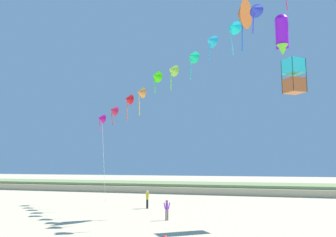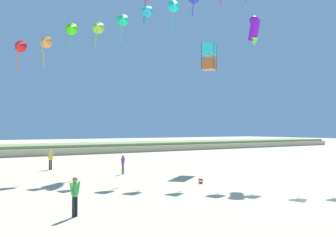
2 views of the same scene
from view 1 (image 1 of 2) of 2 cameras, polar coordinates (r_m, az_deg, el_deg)
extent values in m
cube|color=#BFAE8B|center=(55.80, 12.43, -11.09)|extent=(120.00, 11.12, 0.97)
cube|color=#7A8E56|center=(55.76, 12.41, -10.45)|extent=(120.00, 9.46, 0.55)
cylinder|color=#726656|center=(28.23, -0.33, -15.26)|extent=(0.11, 0.11, 0.77)
cylinder|color=#726656|center=(28.25, -0.04, -15.25)|extent=(0.11, 0.11, 0.77)
cylinder|color=purple|center=(28.15, -0.18, -13.92)|extent=(0.20, 0.20, 0.55)
cylinder|color=purple|center=(28.12, -0.55, -13.85)|extent=(0.20, 0.15, 0.52)
cylinder|color=purple|center=(28.18, 0.18, -13.83)|extent=(0.20, 0.15, 0.52)
sphere|color=brown|center=(28.11, -0.18, -13.15)|extent=(0.21, 0.21, 0.21)
cylinder|color=black|center=(35.52, -3.28, -13.54)|extent=(0.13, 0.13, 0.87)
cylinder|color=black|center=(35.65, -3.42, -13.52)|extent=(0.13, 0.13, 0.87)
cylinder|color=yellow|center=(35.52, -3.34, -12.33)|extent=(0.23, 0.23, 0.62)
cylinder|color=yellow|center=(35.35, -3.16, -12.28)|extent=(0.22, 0.19, 0.59)
cylinder|color=yellow|center=(35.68, -3.51, -12.23)|extent=(0.22, 0.19, 0.59)
sphere|color=beige|center=(35.48, -3.33, -11.63)|extent=(0.24, 0.24, 0.24)
cone|color=#C01489|center=(41.15, -10.72, 0.01)|extent=(1.37, 1.29, 1.17)
cylinder|color=#E53984|center=(41.18, -10.86, -1.18)|extent=(0.21, 0.10, 1.25)
cone|color=#CD2149|center=(39.32, -8.80, 1.31)|extent=(1.40, 1.33, 1.21)
cylinder|color=#E53A39|center=(39.32, -8.95, -0.06)|extent=(0.18, 0.23, 1.43)
cone|color=red|center=(37.81, -6.42, 3.10)|extent=(1.31, 1.18, 1.11)
cylinder|color=#E55A39|center=(37.72, -6.59, 1.15)|extent=(0.12, 0.24, 2.12)
cone|color=orange|center=(35.99, -4.46, 4.21)|extent=(1.31, 1.21, 1.10)
cylinder|color=gold|center=(35.87, -4.63, 2.14)|extent=(0.20, 0.28, 2.15)
cone|color=#3DF10F|center=(34.60, -2.00, 6.78)|extent=(1.29, 1.09, 1.11)
cylinder|color=#39E53F|center=(34.50, -2.17, 5.26)|extent=(0.21, 0.10, 1.39)
cone|color=#98D93D|center=(32.93, 0.66, 7.80)|extent=(1.36, 1.26, 1.16)
cylinder|color=#73E539|center=(32.78, 0.48, 5.96)|extent=(0.19, 0.26, 1.68)
cone|color=#14DE90|center=(31.87, 3.89, 9.92)|extent=(1.31, 1.12, 1.14)
cylinder|color=#39E5CC|center=(31.64, 3.71, 7.89)|extent=(0.16, 0.13, 1.84)
cone|color=#22BCDD|center=(30.73, 6.82, 12.34)|extent=(1.39, 1.33, 1.20)
cylinder|color=#399DE5|center=(30.49, 6.63, 10.48)|extent=(0.22, 0.19, 1.59)
cone|color=#14E2D9|center=(29.29, 10.38, 14.27)|extent=(1.29, 1.08, 1.12)
cylinder|color=#39C3E5|center=(28.94, 10.19, 11.91)|extent=(0.25, 0.30, 2.04)
cone|color=#293AC2|center=(28.78, 13.71, 16.68)|extent=(1.28, 1.06, 1.11)
cylinder|color=#4F39E5|center=(28.45, 13.52, 14.67)|extent=(0.20, 0.21, 1.67)
cylinder|color=#E53981|center=(27.77, 18.45, 17.49)|extent=(0.17, 0.12, 1.51)
cylinder|color=silver|center=(41.13, -10.28, -6.48)|extent=(0.23, 0.99, 9.64)
cone|color=#CD5E1C|center=(35.92, 11.74, 16.00)|extent=(1.99, 3.02, 2.87)
cone|color=blue|center=(35.92, 11.74, 16.03)|extent=(1.15, 1.68, 1.59)
cylinder|color=blue|center=(35.18, 11.83, 13.03)|extent=(0.22, 0.33, 3.14)
cube|color=#C36330|center=(28.02, 19.60, 4.98)|extent=(1.72, 1.72, 1.09)
cube|color=#2DE2E5|center=(28.36, 19.47, 7.89)|extent=(1.72, 1.72, 1.09)
cylinder|color=black|center=(27.34, 19.39, 6.85)|extent=(0.04, 0.04, 2.57)
cylinder|color=black|center=(28.13, 21.31, 6.55)|extent=(0.04, 0.04, 2.57)
cylinder|color=black|center=(29.02, 19.68, 6.05)|extent=(0.04, 0.04, 2.57)
cylinder|color=black|center=(28.25, 17.78, 6.33)|extent=(0.04, 0.04, 2.57)
cylinder|color=#8714DC|center=(21.99, 17.81, 12.82)|extent=(0.76, 1.16, 1.87)
sphere|color=#8714DC|center=(22.26, 17.73, 14.71)|extent=(0.76, 0.76, 0.76)
cone|color=#66E52D|center=(21.68, 17.91, 10.44)|extent=(0.67, 0.67, 0.58)
sphere|color=black|center=(22.35, 17.71, 15.23)|extent=(0.16, 0.16, 0.16)
camera|label=2|loc=(21.24, -71.45, -4.05)|focal=38.00mm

